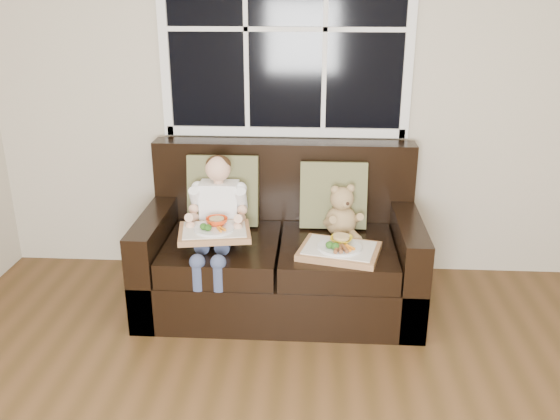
# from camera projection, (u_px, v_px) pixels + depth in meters

# --- Properties ---
(room_walls) EXTENTS (4.52, 5.02, 2.71)m
(room_walls) POSITION_uv_depth(u_px,v_px,m) (345.00, 122.00, 1.41)
(room_walls) COLOR beige
(room_walls) RESTS_ON ground
(window_back) EXTENTS (1.62, 0.04, 1.37)m
(window_back) POSITION_uv_depth(u_px,v_px,m) (285.00, 29.00, 3.72)
(window_back) COLOR black
(window_back) RESTS_ON room_walls
(loveseat) EXTENTS (1.70, 0.92, 0.96)m
(loveseat) POSITION_uv_depth(u_px,v_px,m) (281.00, 254.00, 3.76)
(loveseat) COLOR black
(loveseat) RESTS_ON ground
(pillow_left) EXTENTS (0.45, 0.21, 0.46)m
(pillow_left) POSITION_uv_depth(u_px,v_px,m) (223.00, 190.00, 3.80)
(pillow_left) COLOR #656740
(pillow_left) RESTS_ON loveseat
(pillow_right) EXTENTS (0.42, 0.19, 0.43)m
(pillow_right) POSITION_uv_depth(u_px,v_px,m) (333.00, 195.00, 3.76)
(pillow_right) COLOR #656740
(pillow_right) RESTS_ON loveseat
(child) EXTENTS (0.34, 0.58, 0.77)m
(child) POSITION_uv_depth(u_px,v_px,m) (217.00, 213.00, 3.56)
(child) COLOR white
(child) RESTS_ON loveseat
(teddy_bear) EXTENTS (0.24, 0.28, 0.34)m
(teddy_bear) POSITION_uv_depth(u_px,v_px,m) (341.00, 215.00, 3.64)
(teddy_bear) COLOR tan
(teddy_bear) RESTS_ON loveseat
(tray_left) EXTENTS (0.46, 0.38, 0.09)m
(tray_left) POSITION_uv_depth(u_px,v_px,m) (215.00, 230.00, 3.43)
(tray_left) COLOR #AD7F4E
(tray_left) RESTS_ON child
(tray_right) EXTENTS (0.51, 0.43, 0.10)m
(tray_right) POSITION_uv_depth(u_px,v_px,m) (339.00, 249.00, 3.41)
(tray_right) COLOR #AD7F4E
(tray_right) RESTS_ON loveseat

